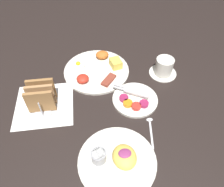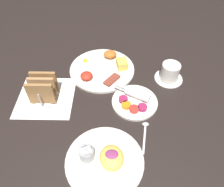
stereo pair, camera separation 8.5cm
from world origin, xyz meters
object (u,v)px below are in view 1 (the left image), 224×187
at_px(plate_condiments, 135,98).
at_px(coffee_cup, 164,67).
at_px(toast_rack, 41,96).
at_px(plate_breakfast, 97,69).
at_px(plate_foreground, 117,159).

xyz_separation_m(plate_condiments, coffee_cup, (0.15, 0.14, 0.02)).
height_order(plate_condiments, toast_rack, toast_rack).
bearing_deg(coffee_cup, toast_rack, -167.10).
distance_m(plate_condiments, coffee_cup, 0.21).
distance_m(plate_breakfast, plate_condiments, 0.23).
xyz_separation_m(plate_foreground, coffee_cup, (0.26, 0.38, 0.02)).
height_order(plate_condiments, plate_foreground, plate_foreground).
height_order(toast_rack, coffee_cup, toast_rack).
bearing_deg(plate_condiments, plate_foreground, -113.64).
height_order(plate_breakfast, plate_condiments, plate_breakfast).
height_order(plate_foreground, toast_rack, toast_rack).
height_order(plate_breakfast, plate_foreground, plate_foreground).
relative_size(plate_breakfast, toast_rack, 2.49).
distance_m(plate_foreground, toast_rack, 0.37).
distance_m(plate_breakfast, plate_foreground, 0.44).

